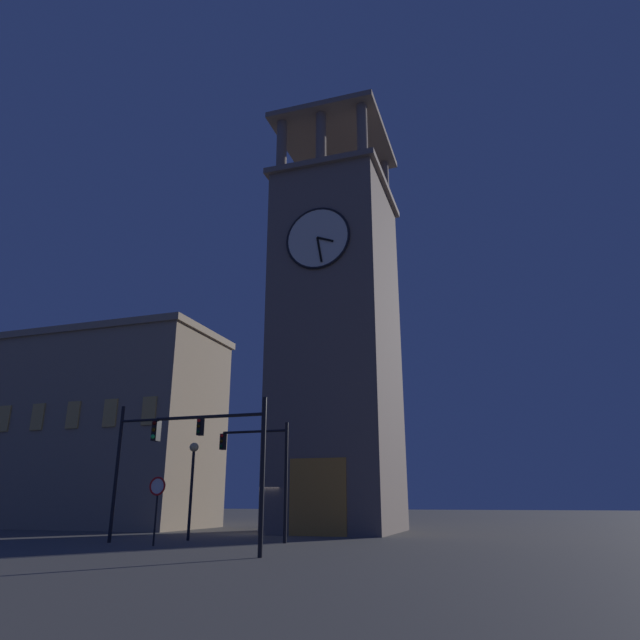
% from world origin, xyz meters
% --- Properties ---
extents(ground_plane, '(200.00, 200.00, 0.00)m').
position_xyz_m(ground_plane, '(0.00, 0.00, 0.00)').
color(ground_plane, '#56544F').
extents(clocktower, '(7.46, 8.85, 30.24)m').
position_xyz_m(clocktower, '(-3.48, -3.01, 11.86)').
color(clocktower, '#75665B').
rests_on(clocktower, ground_plane).
extents(adjacent_wing_building, '(18.02, 8.36, 13.62)m').
position_xyz_m(adjacent_wing_building, '(15.33, -3.54, 6.83)').
color(adjacent_wing_building, gray).
rests_on(adjacent_wing_building, ground_plane).
extents(traffic_signal_near, '(3.46, 0.41, 5.25)m').
position_xyz_m(traffic_signal_near, '(-2.57, 6.40, 3.53)').
color(traffic_signal_near, black).
rests_on(traffic_signal_near, ground_plane).
extents(traffic_signal_mid, '(4.40, 0.41, 6.06)m').
position_xyz_m(traffic_signal_mid, '(2.42, 8.51, 3.96)').
color(traffic_signal_mid, black).
rests_on(traffic_signal_mid, ground_plane).
extents(traffic_signal_far, '(4.54, 0.41, 5.26)m').
position_xyz_m(traffic_signal_far, '(-3.84, 12.85, 3.51)').
color(traffic_signal_far, black).
rests_on(traffic_signal_far, ground_plane).
extents(street_lamp, '(0.44, 0.44, 4.50)m').
position_xyz_m(street_lamp, '(1.25, 6.14, 3.20)').
color(street_lamp, black).
rests_on(street_lamp, ground_plane).
extents(no_horn_sign, '(0.78, 0.14, 2.75)m').
position_xyz_m(no_horn_sign, '(0.84, 9.59, 2.15)').
color(no_horn_sign, black).
rests_on(no_horn_sign, ground_plane).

